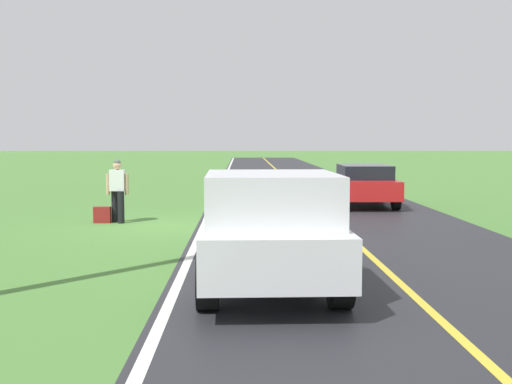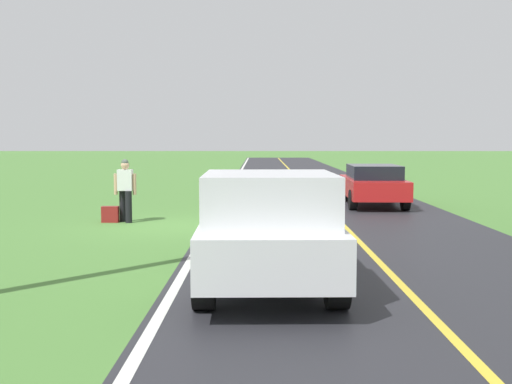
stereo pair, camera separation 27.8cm
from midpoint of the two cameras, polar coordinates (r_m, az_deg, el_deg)
name	(u,v)px [view 1 (the left image)]	position (r m, az deg, el deg)	size (l,w,h in m)	color
ground_plane	(167,226)	(16.91, -8.45, -3.07)	(200.00, 200.00, 0.00)	#4C7F38
road_surface	(337,226)	(16.94, 6.87, -3.03)	(7.47, 120.00, 0.00)	#28282D
lane_edge_line	(203,226)	(16.81, -5.24, -3.07)	(0.16, 117.60, 0.00)	silver
lane_centre_line	(337,226)	(16.94, 6.87, -3.02)	(0.14, 117.60, 0.00)	gold
hitchhiker_walking	(118,187)	(17.80, -12.79, 0.43)	(0.62, 0.51, 1.75)	black
suitcase_carried	(102,215)	(17.89, -14.11, -2.01)	(0.20, 0.46, 0.45)	maroon
pickup_truck_passing	(268,224)	(9.96, 0.28, -2.93)	(2.18, 5.44, 1.82)	silver
sedan_near_oncoming	(363,184)	(22.15, 9.30, 0.75)	(2.03, 4.45, 1.41)	red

